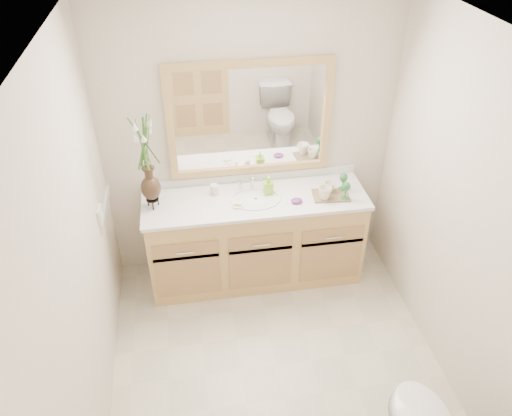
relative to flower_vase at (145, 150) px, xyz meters
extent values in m
plane|color=beige|center=(0.82, -1.02, -1.34)|extent=(2.60, 2.60, 0.00)
cube|color=white|center=(0.82, -1.02, 1.06)|extent=(2.40, 2.60, 0.02)
cube|color=beige|center=(0.82, 0.28, -0.14)|extent=(2.40, 0.02, 2.40)
cube|color=beige|center=(-0.38, -1.02, -0.14)|extent=(0.02, 2.60, 2.40)
cube|color=beige|center=(2.02, -1.02, -0.14)|extent=(0.02, 2.60, 2.40)
cube|color=tan|center=(0.82, -0.01, -0.94)|extent=(1.80, 0.55, 0.80)
cube|color=white|center=(0.82, -0.01, -0.52)|extent=(1.84, 0.57, 0.03)
ellipsoid|color=white|center=(0.82, -0.03, -0.56)|extent=(0.38, 0.30, 0.12)
cylinder|color=silver|center=(0.82, 0.15, -0.45)|extent=(0.02, 0.02, 0.11)
cylinder|color=silver|center=(0.72, 0.15, -0.47)|extent=(0.02, 0.02, 0.08)
cylinder|color=silver|center=(0.92, 0.15, -0.47)|extent=(0.02, 0.02, 0.08)
cube|color=white|center=(0.82, 0.26, 0.07)|extent=(1.20, 0.01, 0.85)
cube|color=tan|center=(0.82, 0.25, 0.52)|extent=(1.32, 0.04, 0.06)
cube|color=tan|center=(0.82, 0.25, -0.39)|extent=(1.32, 0.04, 0.06)
cube|color=tan|center=(0.19, 0.25, 0.07)|extent=(0.06, 0.04, 0.85)
cube|color=tan|center=(1.45, 0.25, 0.07)|extent=(0.06, 0.04, 0.85)
cube|color=white|center=(-0.37, -0.26, -0.36)|extent=(0.02, 0.12, 0.12)
cylinder|color=black|center=(0.00, 0.00, -0.44)|extent=(0.10, 0.10, 0.01)
ellipsoid|color=black|center=(0.00, 0.00, -0.33)|extent=(0.15, 0.15, 0.20)
cylinder|color=black|center=(0.00, 0.00, -0.20)|extent=(0.06, 0.06, 0.09)
cylinder|color=#4C7A33|center=(0.00, 0.00, 0.03)|extent=(0.05, 0.05, 0.36)
cylinder|color=silver|center=(0.50, 0.11, -0.47)|extent=(0.07, 0.07, 0.09)
cylinder|color=silver|center=(0.66, -0.10, -0.50)|extent=(0.10, 0.10, 0.01)
cube|color=beige|center=(0.66, -0.10, -0.49)|extent=(0.07, 0.06, 0.02)
imported|color=#8FD031|center=(0.94, 0.05, -0.44)|extent=(0.07, 0.07, 0.14)
ellipsoid|color=#68297B|center=(1.14, -0.12, -0.49)|extent=(0.12, 0.11, 0.03)
cube|color=brown|center=(1.44, -0.08, -0.50)|extent=(0.31, 0.22, 0.01)
imported|color=silver|center=(1.37, -0.12, -0.44)|extent=(0.14, 0.14, 0.11)
imported|color=silver|center=(1.44, -0.03, -0.45)|extent=(0.13, 0.13, 0.09)
cylinder|color=#257035|center=(1.53, -0.15, -0.49)|extent=(0.06, 0.06, 0.01)
cylinder|color=#257035|center=(1.53, -0.15, -0.44)|extent=(0.01, 0.01, 0.10)
ellipsoid|color=#257035|center=(1.53, -0.15, -0.38)|extent=(0.07, 0.07, 0.08)
cylinder|color=#257035|center=(1.56, -0.01, -0.49)|extent=(0.06, 0.06, 0.01)
cylinder|color=#257035|center=(1.56, -0.01, -0.44)|extent=(0.01, 0.01, 0.09)
ellipsoid|color=#257035|center=(1.56, -0.01, -0.38)|extent=(0.07, 0.07, 0.08)
camera|label=1|loc=(0.29, -3.33, 1.78)|focal=35.00mm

